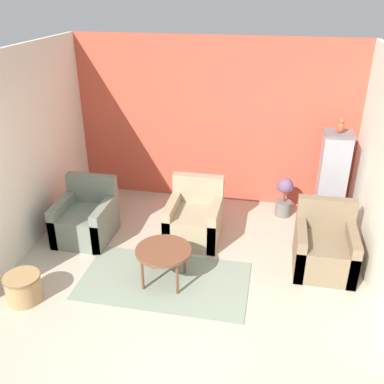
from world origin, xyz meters
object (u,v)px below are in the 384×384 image
(coffee_table, at_px, (163,252))
(parrot, at_px, (341,125))
(armchair_left, at_px, (86,219))
(wicker_basket, at_px, (23,287))
(birdcage, at_px, (332,181))
(armchair_middle, at_px, (194,220))
(armchair_right, at_px, (324,249))
(potted_plant, at_px, (284,196))

(coffee_table, xyz_separation_m, parrot, (2.09, 1.91, 1.13))
(armchair_left, bearing_deg, parrot, 17.82)
(wicker_basket, bearing_deg, birdcage, 35.31)
(armchair_middle, bearing_deg, armchair_left, -169.13)
(armchair_right, distance_m, armchair_middle, 1.82)
(armchair_left, distance_m, parrot, 3.85)
(birdcage, xyz_separation_m, parrot, (0.00, 0.00, 0.86))
(coffee_table, height_order, parrot, parrot)
(armchair_right, xyz_separation_m, armchair_middle, (-1.78, 0.40, 0.00))
(armchair_left, distance_m, wicker_basket, 1.46)
(armchair_right, bearing_deg, parrot, 83.36)
(parrot, bearing_deg, armchair_left, -162.18)
(coffee_table, distance_m, birdcage, 2.84)
(armchair_left, relative_size, parrot, 3.66)
(armchair_middle, height_order, potted_plant, armchair_middle)
(armchair_middle, distance_m, wicker_basket, 2.43)
(birdcage, bearing_deg, wicker_basket, -144.69)
(armchair_right, relative_size, birdcage, 0.59)
(birdcage, relative_size, wicker_basket, 3.42)
(armchair_right, xyz_separation_m, wicker_basket, (-3.47, -1.34, -0.11))
(armchair_right, height_order, potted_plant, armchair_right)
(birdcage, bearing_deg, coffee_table, -137.66)
(armchair_left, xyz_separation_m, potted_plant, (2.80, 1.22, 0.05))
(armchair_left, height_order, armchair_right, same)
(birdcage, bearing_deg, armchair_left, -162.21)
(potted_plant, bearing_deg, birdcage, -9.38)
(birdcage, distance_m, wicker_basket, 4.46)
(coffee_table, bearing_deg, armchair_middle, 81.14)
(armchair_left, distance_m, armchair_middle, 1.57)
(armchair_left, xyz_separation_m, birdcage, (3.46, 1.11, 0.42))
(wicker_basket, bearing_deg, parrot, 35.33)
(coffee_table, height_order, birdcage, birdcage)
(coffee_table, distance_m, armchair_right, 2.07)
(parrot, xyz_separation_m, wicker_basket, (-3.61, -2.56, -1.39))
(armchair_right, xyz_separation_m, parrot, (0.14, 1.22, 1.28))
(armchair_middle, bearing_deg, wicker_basket, -134.12)
(armchair_left, bearing_deg, birdcage, 17.79)
(armchair_left, height_order, birdcage, birdcage)
(coffee_table, relative_size, armchair_middle, 0.79)
(parrot, bearing_deg, armchair_middle, -156.97)
(armchair_right, relative_size, armchair_middle, 1.00)
(coffee_table, bearing_deg, parrot, 42.37)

